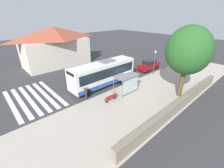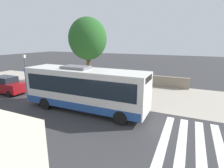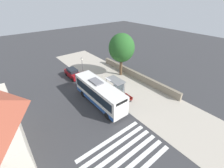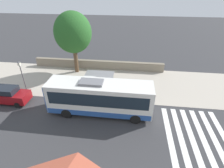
% 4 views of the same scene
% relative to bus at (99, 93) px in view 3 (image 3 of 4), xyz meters
% --- Properties ---
extents(ground_plane, '(120.00, 120.00, 0.00)m').
position_rel_bus_xyz_m(ground_plane, '(-1.93, -2.27, -1.88)').
color(ground_plane, '#353538').
rests_on(ground_plane, ground).
extents(sidewalk_plaza, '(9.00, 44.00, 0.02)m').
position_rel_bus_xyz_m(sidewalk_plaza, '(-6.43, -2.27, -1.87)').
color(sidewalk_plaza, '#ADA393').
rests_on(sidewalk_plaza, ground).
extents(crosswalk_stripes, '(9.00, 5.25, 0.01)m').
position_rel_bus_xyz_m(crosswalk_stripes, '(3.07, 9.03, -1.88)').
color(crosswalk_stripes, silver).
rests_on(crosswalk_stripes, ground).
extents(stone_wall, '(0.60, 20.00, 1.32)m').
position_rel_bus_xyz_m(stone_wall, '(-10.48, -2.27, -1.22)').
color(stone_wall, gray).
rests_on(stone_wall, ground).
extents(bus, '(2.73, 10.27, 3.64)m').
position_rel_bus_xyz_m(bus, '(0.00, 0.00, 0.00)').
color(bus, silver).
rests_on(bus, ground).
extents(bus_shelter, '(1.90, 3.32, 2.49)m').
position_rel_bus_xyz_m(bus_shelter, '(-3.95, -0.72, 0.22)').
color(bus_shelter, slate).
rests_on(bus_shelter, ground).
extents(pedestrian, '(0.34, 0.23, 1.70)m').
position_rel_bus_xyz_m(pedestrian, '(-1.61, 4.17, -0.88)').
color(pedestrian, '#2D3347').
rests_on(pedestrian, ground).
extents(bench, '(0.40, 1.73, 0.88)m').
position_rel_bus_xyz_m(bench, '(-4.07, 2.23, -1.40)').
color(bench, maroon).
rests_on(bench, ground).
extents(street_lamp_near, '(0.28, 0.28, 4.24)m').
position_rel_bus_xyz_m(street_lamp_near, '(-2.31, -9.39, 0.63)').
color(street_lamp_near, '#4C4C51').
rests_on(street_lamp_near, ground).
extents(shade_tree, '(5.07, 5.07, 8.64)m').
position_rel_bus_xyz_m(shade_tree, '(-9.01, -5.23, 3.94)').
color(shade_tree, brown).
rests_on(shade_tree, ground).
extents(parked_car_behind_bus, '(1.95, 4.56, 1.86)m').
position_rel_bus_xyz_m(parked_car_behind_bus, '(-0.52, -10.49, -0.97)').
color(parked_car_behind_bus, maroon).
rests_on(parked_car_behind_bus, ground).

